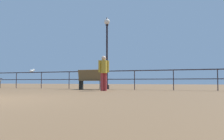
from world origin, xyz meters
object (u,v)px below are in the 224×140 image
Objects in this scene: lamppost_center at (107,45)px; seagull_on_rail at (32,71)px; person_at_railing at (104,71)px; bench_near_left at (92,79)px.

lamppost_center is 9.96× the size of seagull_on_rail.
lamppost_center is at bearing 2.02° from seagull_on_rail.
person_at_railing is at bearing -72.20° from lamppost_center.
lamppost_center is at bearing 107.80° from person_at_railing.
bench_near_left is at bearing -112.68° from lamppost_center.
lamppost_center is (0.43, 1.02, 1.86)m from bench_near_left.
seagull_on_rail reaches higher than bench_near_left.
seagull_on_rail is (-5.63, 1.95, 0.19)m from person_at_railing.
person_at_railing is (0.68, -2.13, -1.52)m from lamppost_center.
seagull_on_rail is (-4.52, 0.84, 0.54)m from bench_near_left.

